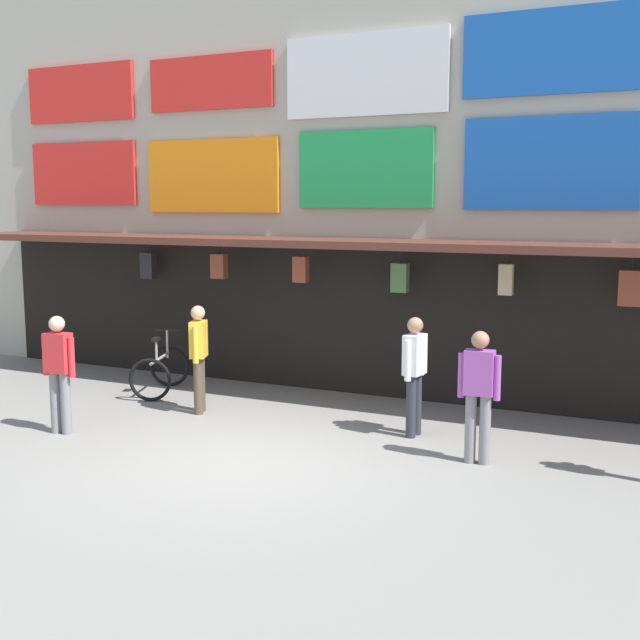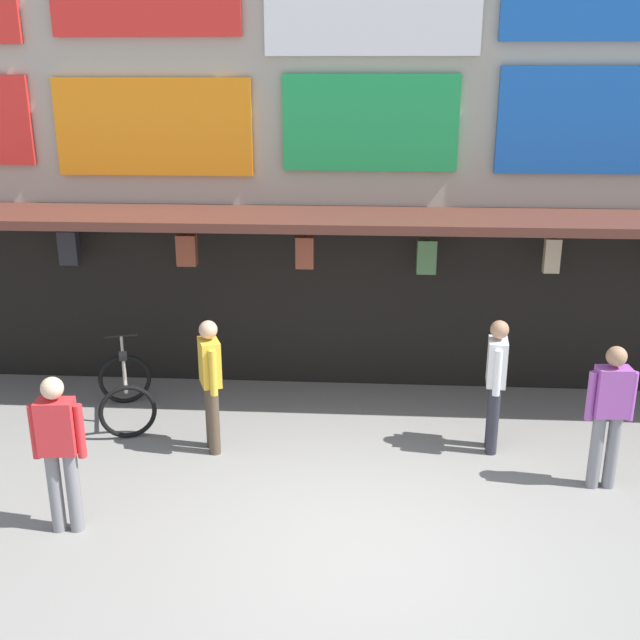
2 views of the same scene
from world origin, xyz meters
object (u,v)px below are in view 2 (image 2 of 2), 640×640
(bicycle_parked, at_px, (126,392))
(pedestrian_in_white, at_px, (210,379))
(pedestrian_in_blue, at_px, (496,379))
(pedestrian_in_purple, at_px, (59,446))
(pedestrian_in_yellow, at_px, (609,410))

(bicycle_parked, relative_size, pedestrian_in_white, 0.79)
(pedestrian_in_white, relative_size, pedestrian_in_blue, 1.00)
(pedestrian_in_blue, bearing_deg, bicycle_parked, 173.37)
(pedestrian_in_purple, xyz_separation_m, pedestrian_in_blue, (4.55, 2.00, 0.00))
(bicycle_parked, xyz_separation_m, pedestrian_in_yellow, (5.83, -1.35, 0.55))
(pedestrian_in_white, xyz_separation_m, pedestrian_in_blue, (3.41, 0.22, 0.00))
(bicycle_parked, bearing_deg, pedestrian_in_blue, -6.63)
(bicycle_parked, xyz_separation_m, pedestrian_in_blue, (4.73, -0.55, 0.55))
(pedestrian_in_yellow, bearing_deg, pedestrian_in_blue, 144.15)
(bicycle_parked, relative_size, pedestrian_in_blue, 0.79)
(pedestrian_in_white, distance_m, pedestrian_in_yellow, 4.55)
(pedestrian_in_yellow, bearing_deg, bicycle_parked, 167.00)
(pedestrian_in_white, bearing_deg, bicycle_parked, 149.61)
(pedestrian_in_yellow, distance_m, pedestrian_in_blue, 1.36)
(pedestrian_in_purple, xyz_separation_m, pedestrian_in_white, (1.14, 1.78, 0.00))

